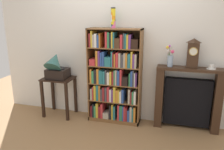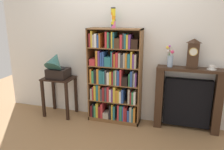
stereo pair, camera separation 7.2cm
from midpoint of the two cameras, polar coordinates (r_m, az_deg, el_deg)
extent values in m
cube|color=#997047|center=(3.99, 0.81, -11.84)|extent=(7.55, 6.40, 0.02)
cube|color=silver|center=(3.83, 3.21, 7.65)|extent=(4.55, 0.08, 2.60)
cube|color=brown|center=(3.90, -4.84, 0.12)|extent=(0.02, 0.30, 1.58)
cube|color=brown|center=(3.69, 7.68, -0.91)|extent=(0.02, 0.30, 1.58)
cube|color=brown|center=(3.91, 1.80, 0.18)|extent=(0.88, 0.01, 1.58)
cube|color=brown|center=(3.64, 1.31, 11.53)|extent=(0.88, 0.30, 0.02)
cube|color=brown|center=(4.05, 1.17, -10.77)|extent=(0.88, 0.30, 0.06)
cube|color=maroon|center=(4.09, -4.12, -8.48)|extent=(0.02, 0.25, 0.20)
cube|color=black|center=(4.07, -3.73, -8.30)|extent=(0.02, 0.25, 0.24)
cube|color=#388E56|center=(4.05, -3.36, -8.68)|extent=(0.03, 0.21, 0.21)
cube|color=gold|center=(4.04, -2.80, -8.39)|extent=(0.04, 0.23, 0.26)
cube|color=maroon|center=(4.02, -2.32, -8.87)|extent=(0.03, 0.20, 0.21)
cube|color=#C63338|center=(4.02, -1.60, -8.47)|extent=(0.04, 0.25, 0.25)
cube|color=#B2A893|center=(4.00, -0.74, -9.77)|extent=(0.10, 0.19, 0.10)
cube|color=black|center=(3.97, 0.51, -8.87)|extent=(0.03, 0.24, 0.24)
cube|color=gold|center=(3.96, 0.93, -8.80)|extent=(0.02, 0.22, 0.27)
cube|color=teal|center=(3.96, 1.42, -9.03)|extent=(0.03, 0.23, 0.24)
cube|color=#C63338|center=(3.94, 2.47, -8.92)|extent=(0.03, 0.24, 0.27)
cube|color=teal|center=(3.92, 2.78, -9.12)|extent=(0.02, 0.21, 0.26)
cube|color=#388E56|center=(3.91, 3.11, -9.18)|extent=(0.02, 0.20, 0.26)
cube|color=#2D519E|center=(3.91, 3.55, -9.19)|extent=(0.02, 0.21, 0.26)
cube|color=#C63338|center=(3.92, 3.92, -9.17)|extent=(0.02, 0.24, 0.26)
cube|color=maroon|center=(3.91, 4.31, -9.40)|extent=(0.03, 0.22, 0.24)
cube|color=#2D519E|center=(3.93, 4.97, -9.62)|extent=(0.04, 0.25, 0.20)
cube|color=#B2A893|center=(3.88, 5.47, -9.38)|extent=(0.03, 0.21, 0.26)
cube|color=teal|center=(3.90, 5.95, -9.48)|extent=(0.02, 0.24, 0.24)
cube|color=orange|center=(3.88, 6.37, -9.53)|extent=(0.03, 0.21, 0.25)
cube|color=brown|center=(3.91, 1.20, -6.31)|extent=(0.84, 0.28, 0.02)
cube|color=#B2A893|center=(3.97, -4.16, -4.35)|extent=(0.03, 0.24, 0.20)
cube|color=#C63338|center=(3.95, -3.74, -4.18)|extent=(0.02, 0.24, 0.23)
cube|color=gold|center=(3.94, -3.23, -4.04)|extent=(0.04, 0.25, 0.25)
cube|color=teal|center=(3.92, -2.67, -4.02)|extent=(0.03, 0.24, 0.27)
cube|color=orange|center=(3.90, -2.21, -4.13)|extent=(0.03, 0.23, 0.27)
cube|color=#424247|center=(3.89, -1.79, -4.68)|extent=(0.03, 0.20, 0.20)
cube|color=maroon|center=(3.89, -1.18, -4.43)|extent=(0.04, 0.24, 0.23)
cube|color=#424247|center=(3.87, -0.61, -4.45)|extent=(0.03, 0.23, 0.24)
cube|color=#C63338|center=(3.85, -0.11, -4.50)|extent=(0.03, 0.21, 0.25)
cube|color=white|center=(3.84, 0.43, -4.84)|extent=(0.03, 0.20, 0.22)
cube|color=#663884|center=(3.85, 0.98, -4.82)|extent=(0.03, 0.23, 0.21)
cube|color=gold|center=(3.83, 1.51, -4.52)|extent=(0.04, 0.24, 0.26)
cube|color=orange|center=(3.82, 2.05, -5.00)|extent=(0.04, 0.21, 0.21)
cube|color=gold|center=(3.83, 2.57, -4.94)|extent=(0.02, 0.25, 0.21)
cube|color=white|center=(3.82, 2.99, -5.11)|extent=(0.03, 0.24, 0.20)
cube|color=#2D519E|center=(3.81, 3.54, -4.95)|extent=(0.03, 0.25, 0.22)
cube|color=#B2A893|center=(3.77, 5.08, -5.06)|extent=(0.03, 0.21, 0.25)
cube|color=maroon|center=(3.79, 5.61, -5.31)|extent=(0.02, 0.25, 0.20)
cube|color=#388E56|center=(3.77, 5.94, -5.38)|extent=(0.02, 0.22, 0.21)
cube|color=white|center=(3.76, 6.47, -5.43)|extent=(0.03, 0.21, 0.21)
cube|color=brown|center=(3.81, 1.23, -2.12)|extent=(0.84, 0.28, 0.02)
cube|color=orange|center=(3.86, -4.32, 0.05)|extent=(0.03, 0.22, 0.23)
cube|color=#388E56|center=(3.86, -3.79, -0.16)|extent=(0.04, 0.23, 0.21)
cube|color=black|center=(3.84, -3.18, -0.03)|extent=(0.04, 0.24, 0.23)
cube|color=orange|center=(3.81, -2.68, -0.05)|extent=(0.04, 0.20, 0.25)
cube|color=teal|center=(3.80, -2.08, -0.23)|extent=(0.04, 0.20, 0.23)
cube|color=teal|center=(3.79, -1.63, -0.34)|extent=(0.02, 0.21, 0.22)
cube|color=teal|center=(3.78, -1.14, -0.38)|extent=(0.04, 0.21, 0.22)
cube|color=#424247|center=(3.77, -0.62, -0.25)|extent=(0.03, 0.21, 0.24)
cube|color=white|center=(3.77, -0.06, -0.55)|extent=(0.04, 0.22, 0.20)
cube|color=gold|center=(3.77, 0.60, -0.45)|extent=(0.03, 0.24, 0.22)
cube|color=maroon|center=(3.75, 1.08, -0.51)|extent=(0.03, 0.23, 0.22)
cube|color=#388E56|center=(3.75, 1.56, -0.33)|extent=(0.02, 0.26, 0.24)
cube|color=#B2A893|center=(3.72, 1.85, -0.41)|extent=(0.03, 0.21, 0.25)
cube|color=#2D519E|center=(3.71, 2.45, -0.48)|extent=(0.04, 0.21, 0.24)
cube|color=#C63338|center=(3.71, 3.10, -0.32)|extent=(0.03, 0.23, 0.26)
cube|color=black|center=(3.71, 4.03, -1.30)|extent=(0.10, 0.22, 0.15)
cube|color=#388E56|center=(3.68, 5.19, -0.97)|extent=(0.02, 0.21, 0.21)
cube|color=#2D519E|center=(3.67, 5.68, -0.68)|extent=(0.03, 0.21, 0.25)
cube|color=#424247|center=(3.67, 6.12, -0.59)|extent=(0.02, 0.22, 0.26)
cube|color=white|center=(3.67, 6.45, -0.92)|extent=(0.02, 0.22, 0.22)
cube|color=#663884|center=(3.65, 6.79, -1.01)|extent=(0.02, 0.20, 0.22)
cube|color=brown|center=(3.73, 1.25, 2.28)|extent=(0.84, 0.28, 0.02)
cube|color=#C63338|center=(3.80, -3.89, 3.46)|extent=(0.10, 0.24, 0.11)
cube|color=orange|center=(3.76, -2.77, 4.45)|extent=(0.04, 0.24, 0.25)
cube|color=#663884|center=(3.73, -2.31, 4.36)|extent=(0.03, 0.21, 0.24)
cube|color=#2D519E|center=(3.72, -1.83, 4.14)|extent=(0.03, 0.20, 0.22)
cube|color=#2D519E|center=(3.72, -1.24, 4.24)|extent=(0.03, 0.23, 0.23)
cube|color=teal|center=(3.71, -0.15, 3.58)|extent=(0.10, 0.23, 0.15)
cube|color=teal|center=(3.68, 0.85, 4.20)|extent=(0.02, 0.22, 0.25)
cube|color=maroon|center=(3.67, 1.18, 4.08)|extent=(0.02, 0.23, 0.23)
cube|color=orange|center=(3.66, 1.51, 3.83)|extent=(0.02, 0.20, 0.21)
cube|color=#C63338|center=(3.66, 2.15, 4.03)|extent=(0.04, 0.23, 0.23)
cube|color=#B2A893|center=(3.66, 2.83, 3.95)|extent=(0.03, 0.25, 0.22)
cube|color=#424247|center=(3.64, 3.42, 3.73)|extent=(0.04, 0.22, 0.21)
cube|color=#B2A893|center=(3.62, 3.94, 3.86)|extent=(0.03, 0.20, 0.23)
cube|color=orange|center=(3.62, 4.46, 3.87)|extent=(0.03, 0.22, 0.23)
cube|color=teal|center=(3.62, 5.13, 3.76)|extent=(0.04, 0.24, 0.22)
cube|color=gold|center=(3.60, 5.73, 3.98)|extent=(0.03, 0.21, 0.26)
cube|color=#663884|center=(3.61, 6.22, 3.68)|extent=(0.03, 0.23, 0.22)
cube|color=#B2A893|center=(3.60, 6.71, 3.65)|extent=(0.03, 0.23, 0.22)
cube|color=brown|center=(3.67, 1.28, 6.85)|extent=(0.84, 0.28, 0.02)
cube|color=maroon|center=(3.75, -4.47, 8.82)|extent=(0.03, 0.24, 0.22)
cube|color=gold|center=(3.73, -4.08, 9.12)|extent=(0.03, 0.22, 0.26)
cube|color=#B2A893|center=(3.73, -3.62, 8.67)|extent=(0.03, 0.23, 0.20)
cube|color=white|center=(3.70, -3.16, 8.75)|extent=(0.04, 0.20, 0.22)
cube|color=#2D519E|center=(3.71, -2.46, 8.62)|extent=(0.03, 0.24, 0.20)
cube|color=orange|center=(3.69, -2.11, 8.78)|extent=(0.02, 0.22, 0.22)
cube|color=#C63338|center=(3.66, -0.50, 8.93)|extent=(0.03, 0.22, 0.25)
cube|color=#388E56|center=(3.64, 0.01, 8.86)|extent=(0.02, 0.21, 0.24)
cube|color=black|center=(3.65, 0.56, 8.80)|extent=(0.03, 0.24, 0.24)
cube|color=gold|center=(3.63, 0.95, 8.90)|extent=(0.02, 0.22, 0.25)
cube|color=teal|center=(3.62, 1.36, 8.83)|extent=(0.02, 0.23, 0.24)
cube|color=#472D1C|center=(3.60, 2.11, 8.06)|extent=(0.08, 0.19, 0.16)
cube|color=#C63338|center=(3.61, 3.29, 8.52)|extent=(0.04, 0.25, 0.21)
cube|color=#424247|center=(3.57, 3.77, 8.62)|extent=(0.02, 0.20, 0.23)
cube|color=teal|center=(3.58, 4.25, 8.56)|extent=(0.02, 0.23, 0.23)
cube|color=gold|center=(3.58, 4.77, 8.46)|extent=(0.03, 0.25, 0.21)
cube|color=#663884|center=(3.57, 5.33, 8.44)|extent=(0.04, 0.24, 0.22)
cube|color=black|center=(3.56, 6.50, 7.83)|extent=(0.10, 0.23, 0.15)
cylinder|color=pink|center=(3.67, 0.91, 12.53)|extent=(0.07, 0.07, 0.11)
cylinder|color=#28B2B7|center=(3.67, 0.88, 12.83)|extent=(0.07, 0.07, 0.11)
cylinder|color=black|center=(3.67, 0.89, 13.13)|extent=(0.07, 0.07, 0.11)
cylinder|color=yellow|center=(3.66, 0.88, 13.43)|extent=(0.07, 0.07, 0.11)
cylinder|color=black|center=(3.67, 0.89, 13.72)|extent=(0.07, 0.07, 0.11)
cylinder|color=white|center=(3.66, 0.86, 14.02)|extent=(0.07, 0.07, 0.11)
cylinder|color=black|center=(3.66, 0.89, 14.32)|extent=(0.07, 0.07, 0.11)
cylinder|color=orange|center=(3.66, 0.89, 14.62)|extent=(0.07, 0.07, 0.11)
cylinder|color=green|center=(3.66, 0.89, 14.92)|extent=(0.07, 0.07, 0.11)
cylinder|color=#28B2B7|center=(3.66, 0.89, 15.21)|extent=(0.07, 0.07, 0.11)
cylinder|color=yellow|center=(3.66, 0.90, 15.51)|extent=(0.07, 0.07, 0.11)
cylinder|color=black|center=(3.66, 0.88, 15.81)|extent=(0.07, 0.07, 0.11)
cube|color=black|center=(4.13, -12.76, -0.79)|extent=(0.53, 0.42, 0.02)
cube|color=black|center=(4.21, -16.44, -5.75)|extent=(0.04, 0.04, 0.68)
cube|color=black|center=(3.99, -10.75, -6.60)|extent=(0.04, 0.04, 0.68)
cube|color=black|center=(4.49, -14.00, -4.22)|extent=(0.04, 0.04, 0.68)
cube|color=black|center=(4.28, -8.58, -4.92)|extent=(0.04, 0.04, 0.68)
cube|color=black|center=(4.10, -12.84, 0.48)|extent=(0.36, 0.30, 0.17)
cylinder|color=black|center=(4.08, -12.91, 1.69)|extent=(0.26, 0.26, 0.01)
cylinder|color=#2D605B|center=(4.04, -13.24, 1.87)|extent=(0.03, 0.03, 0.06)
cone|color=#2D605B|center=(3.98, -13.64, 3.55)|extent=(0.30, 0.39, 0.39)
cube|color=#382316|center=(3.63, 19.62, 1.34)|extent=(0.99, 0.24, 0.04)
cube|color=#382316|center=(3.78, 12.30, -5.58)|extent=(0.12, 0.21, 0.97)
cube|color=#382316|center=(3.83, 25.48, -6.53)|extent=(0.12, 0.21, 0.97)
cube|color=black|center=(3.83, 18.85, -6.59)|extent=(0.71, 0.12, 0.78)
cube|color=#382316|center=(3.59, 20.17, 4.55)|extent=(0.16, 0.10, 0.38)
pyramid|color=#382316|center=(3.56, 20.50, 8.05)|extent=(0.16, 0.10, 0.07)
cylinder|color=silver|center=(3.52, 20.31, 5.48)|extent=(0.11, 0.01, 0.11)
torus|color=#B79347|center=(3.52, 20.32, 5.47)|extent=(0.13, 0.01, 0.13)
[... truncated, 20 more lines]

